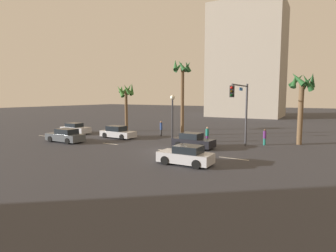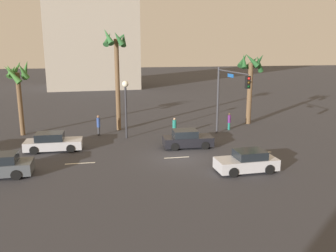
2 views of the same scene
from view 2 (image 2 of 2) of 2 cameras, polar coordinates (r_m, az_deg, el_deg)
The scene contains 17 objects.
ground_plane at distance 25.90m, azimuth 2.03°, elevation -5.11°, with size 220.00×220.00×0.00m, color #333338.
lane_stripe_1 at distance 26.18m, azimuth -25.28°, elevation -6.17°, with size 1.92×0.14×0.01m, color silver.
lane_stripe_2 at distance 25.35m, azimuth -14.07°, elevation -5.89°, with size 2.05×0.14×0.01m, color silver.
lane_stripe_3 at distance 25.84m, azimuth 1.42°, elevation -5.14°, with size 1.86×0.14×0.01m, color silver.
lane_stripe_4 at distance 27.78m, azimuth 14.11°, elevation -4.24°, with size 2.41×0.14×0.01m, color silver.
car_0 at distance 23.49m, azimuth 12.69°, elevation -5.68°, with size 4.02×1.95×1.40m.
car_1 at distance 28.28m, azimuth 3.13°, elevation -2.17°, with size 3.98×1.90×1.44m.
car_2 at distance 28.84m, azimuth -18.20°, elevation -2.53°, with size 4.35×1.92×1.43m.
traffic_signal at distance 30.64m, azimuth 9.65°, elevation 5.64°, with size 0.65×5.99×6.14m.
streetlamp at distance 30.74m, azimuth -6.90°, elevation 4.65°, with size 0.56×0.56×5.08m.
pedestrian_0 at distance 31.85m, azimuth 1.05°, elevation -0.06°, with size 0.36×0.36×1.65m.
pedestrian_1 at distance 32.45m, azimuth -11.22°, elevation 0.21°, with size 0.32×0.32×1.87m.
pedestrian_2 at distance 34.65m, azimuth 9.89°, elevation 0.83°, with size 0.40×0.40×1.64m.
palm_tree_0 at distance 34.11m, azimuth -23.14°, elevation 7.05°, with size 2.38×2.63×6.84m.
palm_tree_1 at distance 33.68m, azimuth -8.45°, elevation 10.92°, with size 2.53×2.51×9.69m.
palm_tree_2 at distance 37.17m, azimuth 13.32°, elevation 8.45°, with size 2.69×2.80×7.40m.
building_0 at distance 71.66m, azimuth -12.35°, elevation 16.79°, with size 16.77×13.44×26.44m, color #9E9384.
Camera 2 is at (-5.52, -24.00, 8.01)m, focal length 37.55 mm.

